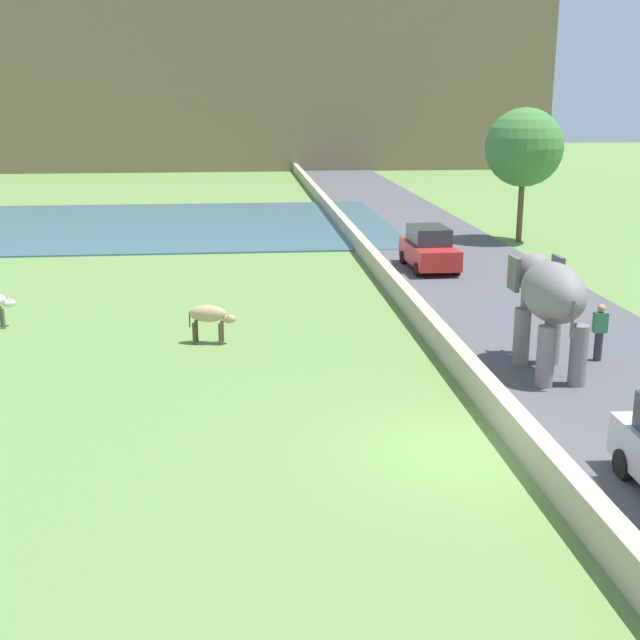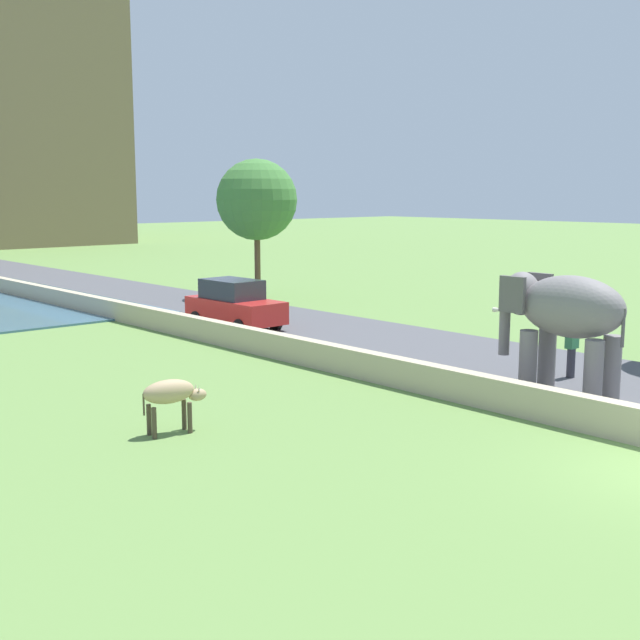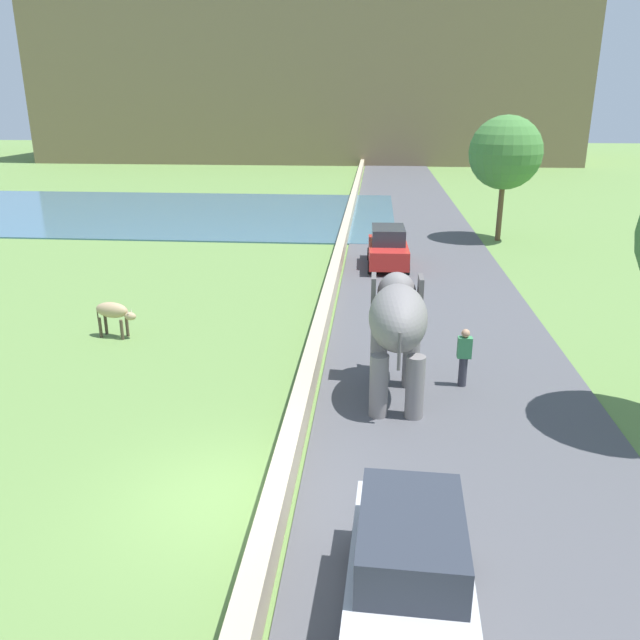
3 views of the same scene
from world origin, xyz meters
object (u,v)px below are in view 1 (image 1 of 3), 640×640
at_px(elephant, 549,298).
at_px(cow_tan, 209,316).
at_px(car_red, 429,249).
at_px(person_beside_elephant, 599,332).

height_order(elephant, cow_tan, elephant).
relative_size(car_red, cow_tan, 2.84).
height_order(car_red, cow_tan, car_red).
height_order(elephant, person_beside_elephant, elephant).
distance_m(elephant, car_red, 13.48).
bearing_deg(person_beside_elephant, car_red, 98.00).
bearing_deg(cow_tan, person_beside_elephant, -15.33).
xyz_separation_m(elephant, car_red, (-0.00, 13.44, -1.14)).
height_order(person_beside_elephant, car_red, car_red).
bearing_deg(car_red, elephant, -90.00).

